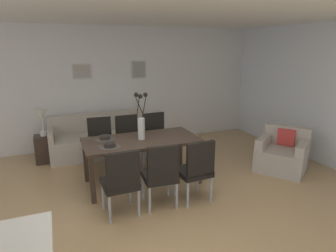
# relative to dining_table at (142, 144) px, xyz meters

# --- Properties ---
(ground_plane) EXTENTS (9.00, 9.00, 0.00)m
(ground_plane) POSITION_rel_dining_table_xyz_m (-0.21, -1.05, -0.66)
(ground_plane) COLOR tan
(back_wall_panel) EXTENTS (9.00, 0.10, 2.60)m
(back_wall_panel) POSITION_rel_dining_table_xyz_m (-0.21, 2.20, 0.64)
(back_wall_panel) COLOR silver
(back_wall_panel) RESTS_ON ground
(ceiling_panel) EXTENTS (9.00, 7.20, 0.08)m
(ceiling_panel) POSITION_rel_dining_table_xyz_m (-0.21, -0.65, 1.98)
(ceiling_panel) COLOR white
(dining_table) EXTENTS (1.80, 0.88, 0.74)m
(dining_table) POSITION_rel_dining_table_xyz_m (0.00, 0.00, 0.00)
(dining_table) COLOR #3D2D23
(dining_table) RESTS_ON ground
(dining_chair_near_left) EXTENTS (0.46, 0.46, 0.92)m
(dining_chair_near_left) POSITION_rel_dining_table_xyz_m (-0.54, -0.85, -0.15)
(dining_chair_near_left) COLOR black
(dining_chair_near_left) RESTS_ON ground
(dining_chair_near_right) EXTENTS (0.47, 0.47, 0.92)m
(dining_chair_near_right) POSITION_rel_dining_table_xyz_m (-0.51, 0.87, -0.15)
(dining_chair_near_right) COLOR black
(dining_chair_near_right) RESTS_ON ground
(dining_chair_far_left) EXTENTS (0.47, 0.47, 0.92)m
(dining_chair_far_left) POSITION_rel_dining_table_xyz_m (0.01, -0.83, -0.15)
(dining_chair_far_left) COLOR black
(dining_chair_far_left) RESTS_ON ground
(dining_chair_far_right) EXTENTS (0.46, 0.46, 0.92)m
(dining_chair_far_right) POSITION_rel_dining_table_xyz_m (0.01, 0.86, -0.15)
(dining_chair_far_right) COLOR black
(dining_chair_far_right) RESTS_ON ground
(dining_chair_mid_left) EXTENTS (0.47, 0.47, 0.92)m
(dining_chair_mid_left) POSITION_rel_dining_table_xyz_m (0.52, -0.87, -0.15)
(dining_chair_mid_left) COLOR black
(dining_chair_mid_left) RESTS_ON ground
(dining_chair_mid_right) EXTENTS (0.46, 0.46, 0.92)m
(dining_chair_mid_right) POSITION_rel_dining_table_xyz_m (0.55, 0.86, -0.15)
(dining_chair_mid_right) COLOR black
(dining_chair_mid_right) RESTS_ON ground
(centerpiece_vase) EXTENTS (0.21, 0.23, 0.73)m
(centerpiece_vase) POSITION_rel_dining_table_xyz_m (0.00, 0.00, 0.36)
(centerpiece_vase) COLOR silver
(centerpiece_vase) RESTS_ON dining_table
(placemat_near_left) EXTENTS (0.32, 0.32, 0.01)m
(placemat_near_left) POSITION_rel_dining_table_xyz_m (-0.54, -0.20, 0.08)
(placemat_near_left) COLOR #4C4742
(placemat_near_left) RESTS_ON dining_table
(bowl_near_left) EXTENTS (0.17, 0.17, 0.07)m
(bowl_near_left) POSITION_rel_dining_table_xyz_m (-0.54, -0.20, 0.12)
(bowl_near_left) COLOR #2D2826
(bowl_near_left) RESTS_ON dining_table
(placemat_near_right) EXTENTS (0.32, 0.32, 0.01)m
(placemat_near_right) POSITION_rel_dining_table_xyz_m (-0.54, 0.20, 0.08)
(placemat_near_right) COLOR #4C4742
(placemat_near_right) RESTS_ON dining_table
(bowl_near_right) EXTENTS (0.17, 0.17, 0.07)m
(bowl_near_right) POSITION_rel_dining_table_xyz_m (-0.54, 0.20, 0.12)
(bowl_near_right) COLOR #2D2826
(bowl_near_right) RESTS_ON dining_table
(sofa) EXTENTS (2.01, 0.84, 0.80)m
(sofa) POSITION_rel_dining_table_xyz_m (-0.39, 1.65, -0.38)
(sofa) COLOR #B2A899
(sofa) RESTS_ON ground
(side_table) EXTENTS (0.36, 0.36, 0.52)m
(side_table) POSITION_rel_dining_table_xyz_m (-1.46, 1.57, -0.40)
(side_table) COLOR #33261E
(side_table) RESTS_ON ground
(table_lamp) EXTENTS (0.22, 0.22, 0.51)m
(table_lamp) POSITION_rel_dining_table_xyz_m (-1.46, 1.57, 0.23)
(table_lamp) COLOR beige
(table_lamp) RESTS_ON side_table
(armchair) EXTENTS (1.11, 1.11, 0.75)m
(armchair) POSITION_rel_dining_table_xyz_m (2.51, -0.43, -0.38)
(armchair) COLOR #ADA399
(armchair) RESTS_ON ground
(framed_picture_left) EXTENTS (0.38, 0.03, 0.30)m
(framed_picture_left) POSITION_rel_dining_table_xyz_m (-0.62, 2.13, 1.01)
(framed_picture_left) COLOR #B2ADA3
(framed_picture_center) EXTENTS (0.33, 0.03, 0.39)m
(framed_picture_center) POSITION_rel_dining_table_xyz_m (0.62, 2.13, 1.01)
(framed_picture_center) COLOR #B2ADA3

